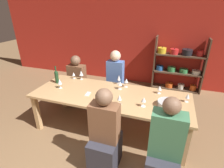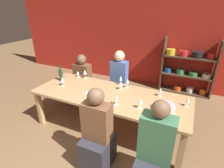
# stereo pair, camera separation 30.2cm
# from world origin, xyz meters

# --- Properties ---
(wall_back_red) EXTENTS (8.80, 0.06, 2.70)m
(wall_back_red) POSITION_xyz_m (0.00, 3.83, 1.35)
(wall_back_red) COLOR red
(wall_back_red) RESTS_ON ground_plane
(shelf_unit) EXTENTS (1.26, 0.30, 1.41)m
(shelf_unit) POSITION_xyz_m (1.09, 3.63, 0.63)
(shelf_unit) COLOR #4C3828
(shelf_unit) RESTS_ON ground_plane
(dining_table) EXTENTS (2.69, 1.01, 0.73)m
(dining_table) POSITION_xyz_m (-0.04, 1.45, 0.66)
(dining_table) COLOR tan
(dining_table) RESTS_ON ground_plane
(mixing_bowl) EXTENTS (0.30, 0.30, 0.09)m
(mixing_bowl) POSITION_xyz_m (0.91, 1.36, 0.78)
(mixing_bowl) COLOR #B7BABC
(mixing_bowl) RESTS_ON dining_table
(wine_bottle_green) EXTENTS (0.07, 0.07, 0.35)m
(wine_bottle_green) POSITION_xyz_m (-1.18, 1.57, 0.87)
(wine_bottle_green) COLOR #19381E
(wine_bottle_green) RESTS_ON dining_table
(wine_glass_red_a) EXTENTS (0.07, 0.07, 0.16)m
(wine_glass_red_a) POSITION_xyz_m (0.57, 1.24, 0.84)
(wine_glass_red_a) COLOR white
(wine_glass_red_a) RESTS_ON dining_table
(wine_glass_red_b) EXTENTS (0.08, 0.08, 0.15)m
(wine_glass_red_b) POSITION_xyz_m (0.07, 1.70, 0.84)
(wine_glass_red_b) COLOR white
(wine_glass_red_b) RESTS_ON dining_table
(wine_glass_empty_a) EXTENTS (0.08, 0.08, 0.19)m
(wine_glass_empty_a) POSITION_xyz_m (-0.81, 1.88, 0.87)
(wine_glass_empty_a) COLOR white
(wine_glass_empty_a) RESTS_ON dining_table
(wine_glass_empty_b) EXTENTS (0.06, 0.06, 0.14)m
(wine_glass_empty_b) POSITION_xyz_m (-0.98, 1.86, 0.83)
(wine_glass_empty_b) COLOR white
(wine_glass_empty_b) RESTS_ON dining_table
(wine_glass_red_c) EXTENTS (0.06, 0.06, 0.15)m
(wine_glass_red_c) POSITION_xyz_m (1.20, 1.60, 0.83)
(wine_glass_red_c) COLOR white
(wine_glass_red_c) RESTS_ON dining_table
(wine_glass_empty_c) EXTENTS (0.08, 0.08, 0.18)m
(wine_glass_empty_c) POSITION_xyz_m (-0.99, 1.38, 0.86)
(wine_glass_empty_c) COLOR white
(wine_glass_empty_c) RESTS_ON dining_table
(wine_glass_empty_d) EXTENTS (0.07, 0.07, 0.16)m
(wine_glass_empty_d) POSITION_xyz_m (0.21, 1.19, 0.84)
(wine_glass_empty_d) COLOR white
(wine_glass_empty_d) RESTS_ON dining_table
(wine_glass_empty_e) EXTENTS (0.07, 0.07, 0.15)m
(wine_glass_empty_e) POSITION_xyz_m (0.76, 1.75, 0.83)
(wine_glass_empty_e) COLOR white
(wine_glass_empty_e) RESTS_ON dining_table
(wine_glass_red_d) EXTENTS (0.07, 0.07, 0.17)m
(wine_glass_red_d) POSITION_xyz_m (0.15, 1.82, 0.86)
(wine_glass_red_d) COLOR white
(wine_glass_red_d) RESTS_ON dining_table
(wine_glass_white_a) EXTENTS (0.06, 0.06, 0.18)m
(wine_glass_white_a) POSITION_xyz_m (-0.02, 1.90, 0.86)
(wine_glass_white_a) COLOR white
(wine_glass_white_a) RESTS_ON dining_table
(cell_phone) EXTENTS (0.09, 0.16, 0.01)m
(cell_phone) POSITION_xyz_m (-0.40, 1.33, 0.74)
(cell_phone) COLOR silver
(cell_phone) RESTS_ON dining_table
(person_near_a) EXTENTS (0.39, 0.48, 1.27)m
(person_near_a) POSITION_xyz_m (0.94, 0.65, 0.47)
(person_near_a) COLOR #2D2D38
(person_near_a) RESTS_ON ground_plane
(person_far_a) EXTENTS (0.35, 0.44, 1.29)m
(person_far_a) POSITION_xyz_m (-0.21, 2.29, 0.49)
(person_far_a) COLOR #2D2D38
(person_far_a) RESTS_ON ground_plane
(person_near_b) EXTENTS (0.37, 0.47, 1.24)m
(person_near_b) POSITION_xyz_m (0.17, 0.65, 0.46)
(person_near_b) COLOR #2D2D38
(person_near_b) RESTS_ON ground_plane
(person_far_b) EXTENTS (0.40, 0.50, 1.10)m
(person_far_b) POSITION_xyz_m (-1.15, 2.26, 0.41)
(person_far_b) COLOR #2D2D38
(person_far_b) RESTS_ON ground_plane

